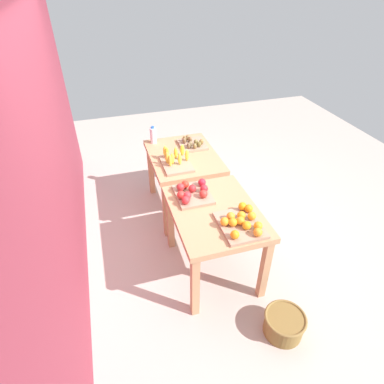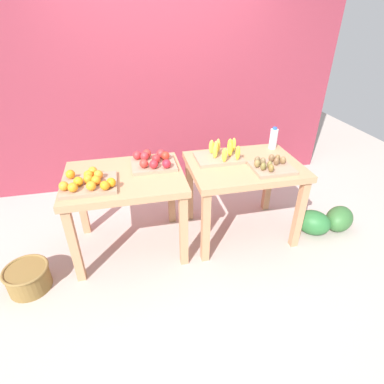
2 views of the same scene
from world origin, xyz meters
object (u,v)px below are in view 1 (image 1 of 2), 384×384
Objects in this scene: kiwi_bin at (192,144)px; wicker_basket at (284,324)px; orange_bin at (241,222)px; apple_bin at (192,192)px; watermelon_pile at (181,164)px; display_table_right at (183,163)px; water_bottle at (153,135)px; banana_crate at (176,161)px; display_table_left at (215,220)px.

wicker_basket is (-2.18, -0.18, -0.72)m from kiwi_bin.
kiwi_bin is (1.58, -0.03, -0.01)m from orange_bin.
apple_bin reaches higher than wicker_basket.
apple_bin reaches higher than watermelon_pile.
display_table_right is 2.10m from wicker_basket.
kiwi_bin is at bearing 4.80° from wicker_basket.
watermelon_pile is at bearing -11.29° from apple_bin.
wicker_basket is (-2.41, -0.63, -0.79)m from water_bottle.
watermelon_pile is (0.90, -0.21, -0.55)m from display_table_right.
watermelon_pile is (1.74, -0.35, -0.71)m from apple_bin.
display_table_right is 0.55m from water_bottle.
apple_bin is at bearing -179.84° from banana_crate.
water_bottle is (1.81, 0.42, 0.06)m from orange_bin.
display_table_right reaches higher than wicker_basket.
water_bottle reaches higher than banana_crate.
wicker_basket is (-2.90, -0.14, -0.02)m from watermelon_pile.
banana_crate reaches higher than apple_bin.
kiwi_bin is (0.38, -0.31, -0.01)m from banana_crate.
orange_bin is (-1.40, -0.14, 0.16)m from display_table_right.
orange_bin reaches higher than watermelon_pile.
apple_bin is 1.11× the size of kiwi_bin.
wicker_basket is at bearing -175.20° from kiwi_bin.
kiwi_bin is 0.51m from water_bottle.
display_table_left is at bearing -169.62° from water_bottle.
banana_crate is at bearing 140.39° from kiwi_bin.
watermelon_pile is at bearing -1.63° from orange_bin.
watermelon_pile is at bearing -5.80° from display_table_left.
wicker_basket is at bearing -164.67° from banana_crate.
orange_bin is at bearing -153.29° from display_table_left.
apple_bin is at bearing 168.71° from watermelon_pile.
orange_bin is at bearing 19.32° from wicker_basket.
kiwi_bin reaches higher than watermelon_pile.
orange_bin is at bearing -166.92° from water_bottle.
water_bottle is (0.41, 0.28, 0.22)m from display_table_right.
apple_bin is 1.27m from water_bottle.
apple_bin is 1.09× the size of wicker_basket.
display_table_left is 1.58m from water_bottle.
banana_crate is 0.49m from kiwi_bin.
display_table_right is at bearing -9.62° from apple_bin.
kiwi_bin is 2.30m from wicker_basket.
orange_bin is 1.86m from water_bottle.
kiwi_bin reaches higher than wicker_basket.
apple_bin is at bearing 23.13° from wicker_basket.
wicker_basket is at bearing -170.06° from display_table_right.
orange_bin is 0.60× the size of watermelon_pile.
display_table_right is at bearing 9.94° from wicker_basket.
display_table_left is 2.33× the size of orange_bin.
display_table_right is 2.84× the size of wicker_basket.
orange_bin reaches higher than display_table_right.
display_table_left and display_table_right have the same top height.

